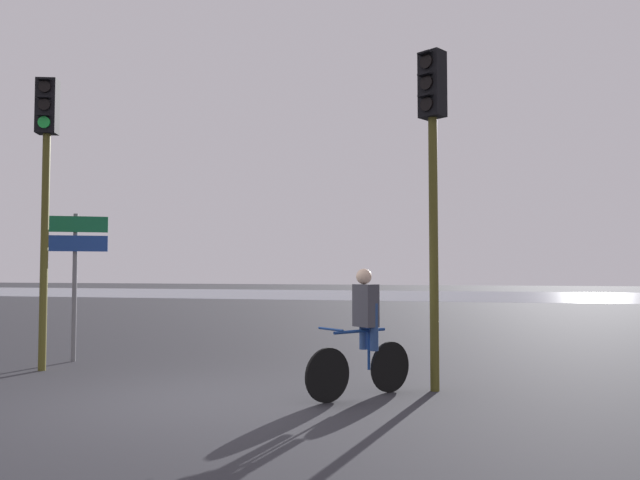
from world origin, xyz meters
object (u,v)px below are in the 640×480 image
traffic_light_near_left (46,168)px  traffic_light_near_right (433,154)px  cyclist (364,332)px  direction_sign_post (75,259)px

traffic_light_near_left → traffic_light_near_right: size_ratio=1.03×
traffic_light_near_left → cyclist: 5.92m
traffic_light_near_right → cyclist: 2.56m
direction_sign_post → cyclist: direction_sign_post is taller
direction_sign_post → cyclist: bearing=134.7°
traffic_light_near_right → direction_sign_post: bearing=20.9°
traffic_light_near_right → cyclist: bearing=66.2°
traffic_light_near_left → traffic_light_near_right: (6.19, -0.16, -0.09)m
traffic_light_near_right → traffic_light_near_left: bearing=29.6°
traffic_light_near_right → cyclist: traffic_light_near_right is taller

